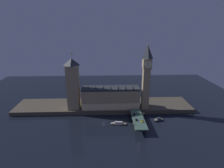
# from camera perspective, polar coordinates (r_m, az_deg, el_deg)

# --- Properties ---
(ground_plane) EXTENTS (400.00, 400.00, 0.00)m
(ground_plane) POSITION_cam_1_polar(r_m,az_deg,el_deg) (208.89, -2.56, -11.65)
(ground_plane) COLOR black
(embankment) EXTENTS (220.00, 42.00, 5.00)m
(embankment) POSITION_cam_1_polar(r_m,az_deg,el_deg) (242.66, -2.52, -6.64)
(embankment) COLOR #4C4438
(embankment) RESTS_ON ground_plane
(parliament_hall) EXTENTS (68.82, 19.81, 30.48)m
(parliament_hall) POSITION_cam_1_polar(r_m,az_deg,el_deg) (228.73, -0.44, -4.04)
(parliament_hall) COLOR tan
(parliament_hall) RESTS_ON embankment
(clock_tower) EXTENTS (9.95, 10.06, 77.52)m
(clock_tower) POSITION_cam_1_polar(r_m,az_deg,el_deg) (220.42, 10.43, 2.62)
(clock_tower) COLOR tan
(clock_tower) RESTS_ON embankment
(victoria_tower) EXTENTS (13.91, 13.91, 67.10)m
(victoria_tower) POSITION_cam_1_polar(r_m,az_deg,el_deg) (224.13, -11.82, -0.00)
(victoria_tower) COLOR tan
(victoria_tower) RESTS_ON embankment
(bridge) EXTENTS (12.28, 46.00, 7.23)m
(bridge) POSITION_cam_1_polar(r_m,az_deg,el_deg) (204.99, 7.94, -10.83)
(bridge) COLOR #476656
(bridge) RESTS_ON ground_plane
(car_northbound_lead) EXTENTS (2.11, 3.87, 1.59)m
(car_northbound_lead) POSITION_cam_1_polar(r_m,az_deg,el_deg) (209.89, 6.88, -9.16)
(car_northbound_lead) COLOR black
(car_northbound_lead) RESTS_ON bridge
(car_northbound_trail) EXTENTS (1.92, 4.74, 1.35)m
(car_northbound_trail) POSITION_cam_1_polar(r_m,az_deg,el_deg) (199.43, 7.41, -10.73)
(car_northbound_trail) COLOR black
(car_northbound_trail) RESTS_ON bridge
(car_southbound_lead) EXTENTS (1.96, 4.43, 1.39)m
(car_southbound_lead) POSITION_cam_1_polar(r_m,az_deg,el_deg) (197.53, 9.14, -11.10)
(car_southbound_lead) COLOR yellow
(car_southbound_lead) RESTS_ON bridge
(car_southbound_trail) EXTENTS (2.06, 4.73, 1.53)m
(car_southbound_trail) POSITION_cam_1_polar(r_m,az_deg,el_deg) (211.60, 8.30, -9.00)
(car_southbound_trail) COLOR #235633
(car_southbound_trail) RESTS_ON bridge
(pedestrian_near_rail) EXTENTS (0.38, 0.38, 1.58)m
(pedestrian_near_rail) POSITION_cam_1_polar(r_m,az_deg,el_deg) (190.81, 7.05, -12.03)
(pedestrian_near_rail) COLOR black
(pedestrian_near_rail) RESTS_ON bridge
(pedestrian_mid_walk) EXTENTS (0.38, 0.38, 1.63)m
(pedestrian_mid_walk) POSITION_cam_1_polar(r_m,az_deg,el_deg) (202.52, 9.62, -10.30)
(pedestrian_mid_walk) COLOR black
(pedestrian_mid_walk) RESTS_ON bridge
(pedestrian_far_rail) EXTENTS (0.38, 0.38, 1.75)m
(pedestrian_far_rail) POSITION_cam_1_polar(r_m,az_deg,el_deg) (209.86, 6.12, -9.07)
(pedestrian_far_rail) COLOR black
(pedestrian_far_rail) RESTS_ON bridge
(street_lamp_near) EXTENTS (1.34, 0.60, 5.96)m
(street_lamp_near) POSITION_cam_1_polar(r_m,az_deg,el_deg) (188.49, 7.01, -11.42)
(street_lamp_near) COLOR #2D3333
(street_lamp_near) RESTS_ON bridge
(street_lamp_mid) EXTENTS (1.34, 0.60, 6.23)m
(street_lamp_mid) POSITION_cam_1_polar(r_m,az_deg,el_deg) (203.23, 9.64, -9.23)
(street_lamp_mid) COLOR #2D3333
(street_lamp_mid) RESTS_ON bridge
(street_lamp_far) EXTENTS (1.34, 0.60, 6.08)m
(street_lamp_far) POSITION_cam_1_polar(r_m,az_deg,el_deg) (214.39, 5.80, -7.61)
(street_lamp_far) COLOR #2D3333
(street_lamp_far) RESTS_ON bridge
(boat_upstream) EXTENTS (18.08, 6.15, 3.45)m
(boat_upstream) POSITION_cam_1_polar(r_m,az_deg,el_deg) (204.34, 2.03, -11.95)
(boat_upstream) COLOR #B2A893
(boat_upstream) RESTS_ON ground_plane
(boat_downstream) EXTENTS (11.26, 6.62, 3.47)m
(boat_downstream) POSITION_cam_1_polar(r_m,az_deg,el_deg) (218.09, 14.03, -10.48)
(boat_downstream) COLOR #28282D
(boat_downstream) RESTS_ON ground_plane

